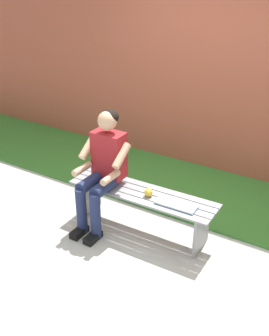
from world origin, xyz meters
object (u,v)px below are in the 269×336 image
apple (148,193)px  book_open (176,205)px  bench_near (142,202)px  person_seated (103,166)px

apple → book_open: (-0.32, 0.01, -0.03)m
bench_near → person_seated: size_ratio=1.26×
person_seated → book_open: bearing=-176.2°
bench_near → person_seated: (0.42, 0.10, 0.35)m
book_open → bench_near: bearing=-7.5°
person_seated → book_open: person_seated is taller
person_seated → apple: bearing=-172.2°
bench_near → book_open: (-0.41, 0.05, 0.12)m
bench_near → person_seated: bearing=13.6°
book_open → person_seated: bearing=2.6°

